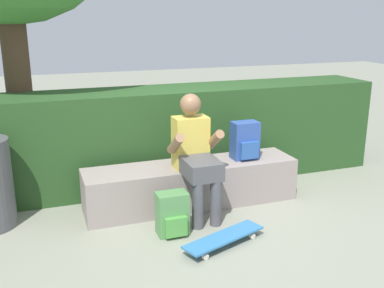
{
  "coord_description": "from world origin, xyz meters",
  "views": [
    {
      "loc": [
        -1.49,
        -3.8,
        1.94
      ],
      "look_at": [
        0.07,
        0.54,
        0.61
      ],
      "focal_mm": 42.13,
      "sensor_mm": 36.0,
      "label": 1
    }
  ],
  "objects_px": {
    "person_skater": "(195,152)",
    "backpack_on_bench": "(245,141)",
    "skateboard_near_person": "(224,238)",
    "bench_main": "(192,184)",
    "backpack_on_ground": "(172,215)"
  },
  "relations": [
    {
      "from": "person_skater",
      "to": "backpack_on_ground",
      "type": "distance_m",
      "value": 0.68
    },
    {
      "from": "person_skater",
      "to": "skateboard_near_person",
      "type": "bearing_deg",
      "value": -89.75
    },
    {
      "from": "bench_main",
      "to": "backpack_on_ground",
      "type": "height_order",
      "value": "bench_main"
    },
    {
      "from": "skateboard_near_person",
      "to": "person_skater",
      "type": "bearing_deg",
      "value": 90.25
    },
    {
      "from": "person_skater",
      "to": "skateboard_near_person",
      "type": "distance_m",
      "value": 0.91
    },
    {
      "from": "skateboard_near_person",
      "to": "backpack_on_bench",
      "type": "xyz_separation_m",
      "value": [
        0.64,
        0.92,
        0.57
      ]
    },
    {
      "from": "bench_main",
      "to": "backpack_on_bench",
      "type": "relative_size",
      "value": 5.58
    },
    {
      "from": "person_skater",
      "to": "skateboard_near_person",
      "type": "xyz_separation_m",
      "value": [
        0.0,
        -0.71,
        -0.57
      ]
    },
    {
      "from": "person_skater",
      "to": "backpack_on_bench",
      "type": "bearing_deg",
      "value": 18.27
    },
    {
      "from": "skateboard_near_person",
      "to": "backpack_on_ground",
      "type": "xyz_separation_m",
      "value": [
        -0.35,
        0.36,
        0.12
      ]
    },
    {
      "from": "person_skater",
      "to": "skateboard_near_person",
      "type": "relative_size",
      "value": 1.46
    },
    {
      "from": "bench_main",
      "to": "skateboard_near_person",
      "type": "height_order",
      "value": "bench_main"
    },
    {
      "from": "skateboard_near_person",
      "to": "backpack_on_bench",
      "type": "bearing_deg",
      "value": 55.36
    },
    {
      "from": "bench_main",
      "to": "skateboard_near_person",
      "type": "xyz_separation_m",
      "value": [
        -0.04,
        -0.93,
        -0.15
      ]
    },
    {
      "from": "bench_main",
      "to": "backpack_on_bench",
      "type": "bearing_deg",
      "value": -0.9
    }
  ]
}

